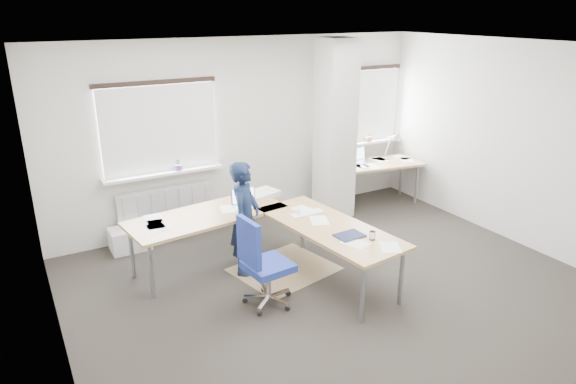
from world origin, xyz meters
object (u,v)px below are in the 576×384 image
task_chair (265,281)px  person (245,218)px  desk_main (269,221)px  desk_side (379,165)px

task_chair → person: (0.16, 0.84, 0.42)m
desk_main → desk_side: 3.03m
desk_side → person: bearing=-150.0°
task_chair → person: person is taller
desk_main → desk_side: desk_side is taller
desk_main → task_chair: bearing=-127.9°
desk_main → task_chair: task_chair is taller
person → desk_side: bearing=-28.2°
task_chair → person: size_ratio=0.75×
desk_side → task_chair: bearing=-138.5°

